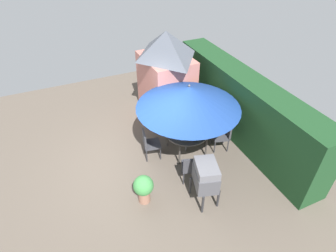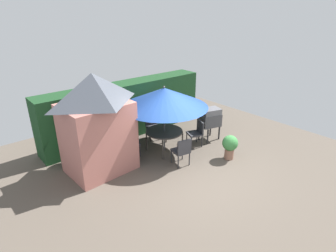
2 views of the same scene
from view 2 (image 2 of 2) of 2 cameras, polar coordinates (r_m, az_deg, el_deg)
The scene contains 12 objects.
ground_plane at distance 8.17m, azimuth 5.19°, elevation -9.44°, with size 11.00×11.00×0.00m, color brown.
hedge_backdrop at distance 10.22m, azimuth -8.69°, elevation 3.51°, with size 6.40×0.88×1.99m.
garden_shed at distance 7.82m, azimuth -14.74°, elevation 0.54°, with size 1.97×1.59×2.90m.
patio_table at distance 8.98m, azimuth -0.77°, elevation -1.35°, with size 1.22×1.22×0.72m.
patio_umbrella at distance 8.54m, azimuth -0.81°, elevation 6.05°, with size 2.80×2.80×2.24m.
bbq_grill at distance 9.79m, azimuth 8.82°, elevation 1.67°, with size 0.81×0.68×1.20m.
chair_near_shed at distance 9.97m, azimuth -3.28°, elevation 0.31°, with size 0.57×0.58×0.90m.
chair_far_side at distance 8.84m, azimuth -8.02°, elevation -3.03°, with size 0.61×0.61×0.90m.
chair_toward_hedge at distance 8.19m, azimuth 2.97°, elevation -5.05°, with size 0.54×0.54×0.90m.
chair_toward_house at distance 9.45m, azimuth 6.06°, elevation -1.14°, with size 0.60×0.60×0.90m.
potted_plant_by_shed at distance 8.77m, azimuth -19.70°, elevation -5.15°, with size 0.58×0.58×0.80m.
potted_plant_by_grill at distance 8.78m, azimuth 12.86°, elevation -3.92°, with size 0.49×0.49×0.80m.
Camera 2 is at (-5.00, -4.74, 4.39)m, focal length 29.04 mm.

